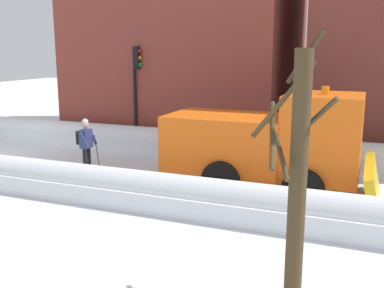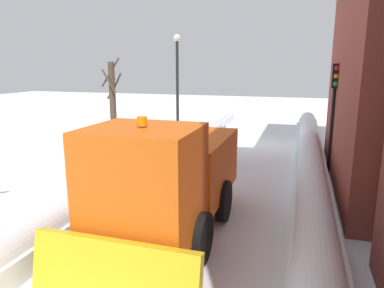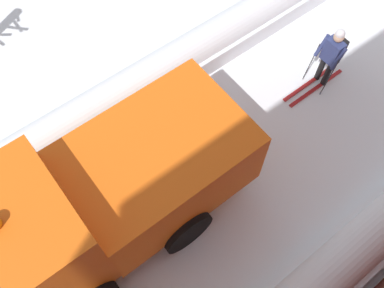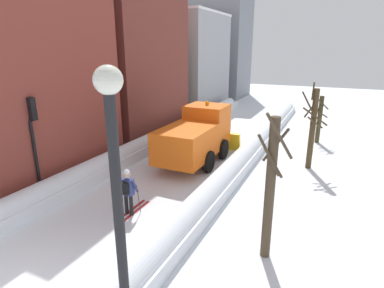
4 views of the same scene
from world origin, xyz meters
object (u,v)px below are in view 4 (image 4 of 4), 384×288
skier (128,190)px  street_lamp (119,214)px  bare_tree_far (319,119)px  bare_tree_mid (312,128)px  traffic_light_pole (34,129)px  bare_tree_near (270,187)px  plow_truck (197,136)px

skier → street_lamp: 6.89m
street_lamp → bare_tree_far: (1.90, 18.06, -2.03)m
street_lamp → bare_tree_mid: (1.83, 12.97, -1.45)m
traffic_light_pole → bare_tree_far: bearing=53.3°
bare_tree_near → bare_tree_mid: 8.10m
plow_truck → traffic_light_pole: size_ratio=1.44×
street_lamp → bare_tree_far: bearing=84.0°
skier → bare_tree_mid: bare_tree_mid is taller
skier → bare_tree_far: bearing=66.3°
traffic_light_pole → bare_tree_near: (9.28, 0.01, -0.69)m
street_lamp → bare_tree_mid: street_lamp is taller
skier → street_lamp: size_ratio=0.31×
street_lamp → bare_tree_near: bearing=74.4°
plow_truck → street_lamp: size_ratio=1.03×
bare_tree_far → traffic_light_pole: bearing=-126.7°
plow_truck → skier: (0.02, -6.27, -0.48)m
plow_truck → bare_tree_near: size_ratio=1.34×
plow_truck → skier: size_ratio=3.31×
bare_tree_mid → street_lamp: bearing=-98.0°
bare_tree_near → bare_tree_far: (0.54, 13.18, -0.66)m
traffic_light_pole → bare_tree_far: (9.82, 13.19, -1.35)m
bare_tree_mid → bare_tree_far: 5.12m
skier → traffic_light_pole: (-4.14, -0.28, 1.93)m
skier → street_lamp: street_lamp is taller
bare_tree_mid → traffic_light_pole: bearing=-140.3°
skier → bare_tree_near: 5.29m
plow_truck → skier: bearing=-89.8°
traffic_light_pole → bare_tree_far: 16.50m
street_lamp → bare_tree_near: street_lamp is taller
bare_tree_near → skier: bearing=177.1°
skier → bare_tree_far: (5.67, 12.91, 0.58)m
traffic_light_pole → bare_tree_far: size_ratio=1.37×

